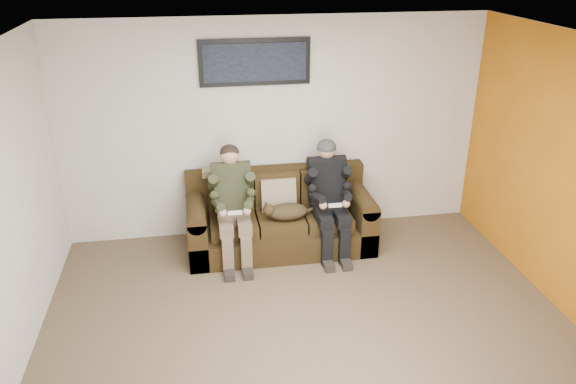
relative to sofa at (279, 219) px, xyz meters
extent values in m
plane|color=brown|center=(0.03, -1.83, -0.33)|extent=(5.00, 5.00, 0.00)
plane|color=silver|center=(0.03, -1.83, 2.27)|extent=(5.00, 5.00, 0.00)
plane|color=beige|center=(0.03, 0.42, 0.97)|extent=(5.00, 0.00, 5.00)
cube|color=black|center=(0.00, -0.08, -0.18)|extent=(2.13, 0.92, 0.29)
cube|color=black|center=(0.00, 0.29, 0.25)|extent=(2.13, 0.19, 0.58)
cube|color=black|center=(-0.96, -0.08, -0.04)|extent=(0.21, 0.92, 0.58)
cube|color=black|center=(0.96, -0.08, -0.04)|extent=(0.21, 0.92, 0.58)
cylinder|color=black|center=(-0.96, -0.08, 0.25)|extent=(0.21, 0.92, 0.21)
cylinder|color=black|center=(0.96, -0.08, 0.25)|extent=(0.21, 0.92, 0.21)
cube|color=#372710|center=(-0.55, -0.12, 0.03)|extent=(0.53, 0.58, 0.14)
cube|color=#372710|center=(-0.55, 0.15, 0.31)|extent=(0.53, 0.14, 0.43)
cube|color=#372710|center=(0.00, -0.12, 0.03)|extent=(0.53, 0.58, 0.14)
cube|color=#372710|center=(0.00, 0.15, 0.31)|extent=(0.53, 0.14, 0.43)
cube|color=#372710|center=(0.55, -0.12, 0.03)|extent=(0.53, 0.58, 0.14)
cube|color=#372710|center=(0.55, 0.15, 0.31)|extent=(0.53, 0.14, 0.43)
cube|color=#988063|center=(0.00, 0.04, 0.29)|extent=(0.41, 0.19, 0.40)
cube|color=tan|center=(-0.65, 0.27, 0.54)|extent=(0.44, 0.21, 0.08)
cube|color=brown|center=(-0.55, -0.15, 0.17)|extent=(0.36, 0.30, 0.14)
cube|color=#2C301C|center=(-0.55, -0.05, 0.47)|extent=(0.40, 0.30, 0.53)
cylinder|color=#2C301C|center=(-0.55, -0.03, 0.68)|extent=(0.44, 0.18, 0.18)
sphere|color=tan|center=(-0.55, -0.01, 0.84)|extent=(0.21, 0.21, 0.21)
cube|color=brown|center=(-0.65, -0.35, 0.16)|extent=(0.15, 0.42, 0.13)
cube|color=brown|center=(-0.45, -0.35, 0.16)|extent=(0.15, 0.42, 0.13)
cube|color=brown|center=(-0.65, -0.55, -0.12)|extent=(0.12, 0.13, 0.43)
cube|color=brown|center=(-0.45, -0.55, -0.12)|extent=(0.12, 0.13, 0.43)
cube|color=black|center=(-0.65, -0.63, -0.29)|extent=(0.11, 0.26, 0.08)
cube|color=black|center=(-0.45, -0.63, -0.29)|extent=(0.11, 0.26, 0.08)
cylinder|color=#2C301C|center=(-0.75, -0.12, 0.57)|extent=(0.11, 0.30, 0.28)
cylinder|color=#2C301C|center=(-0.35, -0.12, 0.57)|extent=(0.11, 0.30, 0.28)
cylinder|color=#2C301C|center=(-0.72, -0.34, 0.41)|extent=(0.14, 0.32, 0.15)
cylinder|color=#2C301C|center=(-0.38, -0.34, 0.41)|extent=(0.14, 0.32, 0.15)
sphere|color=tan|center=(-0.68, -0.46, 0.36)|extent=(0.09, 0.09, 0.09)
sphere|color=tan|center=(-0.42, -0.46, 0.36)|extent=(0.09, 0.09, 0.09)
cube|color=white|center=(-0.55, -0.48, 0.36)|extent=(0.15, 0.04, 0.03)
ellipsoid|color=black|center=(-0.55, 0.00, 0.87)|extent=(0.22, 0.22, 0.17)
cube|color=black|center=(0.55, -0.15, 0.17)|extent=(0.36, 0.30, 0.14)
cube|color=black|center=(0.55, -0.05, 0.47)|extent=(0.40, 0.30, 0.53)
cylinder|color=black|center=(0.55, -0.03, 0.68)|extent=(0.44, 0.18, 0.18)
sphere|color=#A67B5C|center=(0.55, -0.01, 0.84)|extent=(0.21, 0.21, 0.21)
cube|color=black|center=(0.45, -0.35, 0.16)|extent=(0.15, 0.42, 0.13)
cube|color=black|center=(0.65, -0.35, 0.16)|extent=(0.15, 0.42, 0.13)
cube|color=black|center=(0.45, -0.55, -0.12)|extent=(0.12, 0.13, 0.43)
cube|color=black|center=(0.65, -0.55, -0.12)|extent=(0.12, 0.13, 0.43)
cube|color=black|center=(0.45, -0.63, -0.29)|extent=(0.11, 0.26, 0.08)
cube|color=black|center=(0.65, -0.63, -0.29)|extent=(0.11, 0.26, 0.08)
cylinder|color=black|center=(0.35, -0.12, 0.57)|extent=(0.11, 0.30, 0.28)
cylinder|color=black|center=(0.75, -0.12, 0.57)|extent=(0.11, 0.30, 0.28)
cylinder|color=black|center=(0.38, -0.34, 0.41)|extent=(0.14, 0.32, 0.15)
cylinder|color=black|center=(0.72, -0.34, 0.41)|extent=(0.14, 0.32, 0.15)
sphere|color=#A67B5C|center=(0.42, -0.46, 0.36)|extent=(0.09, 0.09, 0.09)
sphere|color=#A67B5C|center=(0.68, -0.46, 0.36)|extent=(0.09, 0.09, 0.09)
cube|color=white|center=(0.55, -0.48, 0.36)|extent=(0.15, 0.04, 0.03)
ellipsoid|color=black|center=(0.55, -0.01, 0.87)|extent=(0.22, 0.22, 0.19)
ellipsoid|color=#45351B|center=(0.06, -0.22, 0.19)|extent=(0.47, 0.26, 0.19)
sphere|color=#45351B|center=(-0.16, -0.25, 0.25)|extent=(0.14, 0.14, 0.14)
cone|color=#45351B|center=(-0.18, -0.28, 0.32)|extent=(0.04, 0.04, 0.04)
cone|color=#45351B|center=(-0.18, -0.21, 0.32)|extent=(0.04, 0.04, 0.04)
cylinder|color=#45351B|center=(0.30, -0.17, 0.16)|extent=(0.26, 0.13, 0.08)
cube|color=black|center=(-0.20, 0.39, 1.77)|extent=(1.25, 0.04, 0.52)
cube|color=black|center=(-0.20, 0.37, 1.77)|extent=(1.15, 0.01, 0.42)
camera|label=1|loc=(-0.90, -5.86, 2.99)|focal=35.00mm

